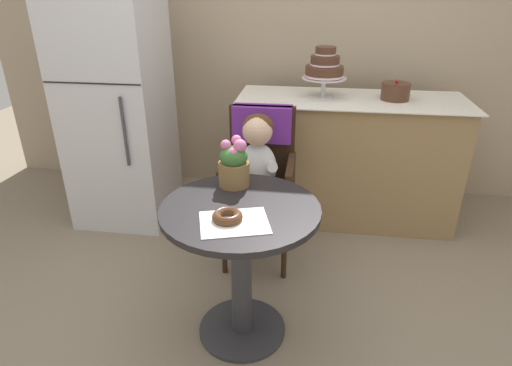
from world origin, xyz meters
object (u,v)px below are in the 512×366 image
object	(u,v)px
cafe_table	(241,247)
refrigerator	(117,105)
seated_child	(257,165)
tiered_cake_stand	(325,68)
round_layer_cake	(395,91)
wicker_chair	(260,160)
donut_front	(227,216)
flower_vase	(234,164)

from	to	relation	value
cafe_table	refrigerator	bearing A→B (deg)	133.67
seated_child	tiered_cake_stand	world-z (taller)	tiered_cake_stand
round_layer_cake	refrigerator	world-z (taller)	refrigerator
wicker_chair	tiered_cake_stand	distance (m)	0.81
wicker_chair	round_layer_cake	distance (m)	1.06
cafe_table	round_layer_cake	xyz separation A→B (m)	(0.83, 1.31, 0.45)
cafe_table	tiered_cake_stand	size ratio (longest dim) A/B	2.14
donut_front	tiered_cake_stand	world-z (taller)	tiered_cake_stand
seated_child	cafe_table	bearing A→B (deg)	-89.33
cafe_table	donut_front	bearing A→B (deg)	-104.30
donut_front	round_layer_cake	bearing A→B (deg)	59.03
flower_vase	refrigerator	xyz separation A→B (m)	(-0.98, 0.88, 0.02)
cafe_table	seated_child	world-z (taller)	seated_child
wicker_chair	round_layer_cake	bearing A→B (deg)	29.10
seated_child	tiered_cake_stand	xyz separation A→B (m)	(0.36, 0.71, 0.42)
wicker_chair	tiered_cake_stand	world-z (taller)	tiered_cake_stand
tiered_cake_stand	refrigerator	distance (m)	1.44
cafe_table	wicker_chair	world-z (taller)	wicker_chair
seated_child	flower_vase	bearing A→B (deg)	-99.26
cafe_table	round_layer_cake	bearing A→B (deg)	57.65
wicker_chair	seated_child	bearing A→B (deg)	-95.04
cafe_table	tiered_cake_stand	bearing A→B (deg)	74.92
wicker_chair	seated_child	xyz separation A→B (m)	(-0.00, -0.16, 0.04)
cafe_table	refrigerator	xyz separation A→B (m)	(-1.05, 1.10, 0.34)
seated_child	round_layer_cake	world-z (taller)	round_layer_cake
cafe_table	tiered_cake_stand	distance (m)	1.47
flower_vase	round_layer_cake	bearing A→B (deg)	50.57
tiered_cake_stand	seated_child	bearing A→B (deg)	-116.60
cafe_table	flower_vase	world-z (taller)	flower_vase
round_layer_cake	refrigerator	distance (m)	1.89
seated_child	donut_front	world-z (taller)	seated_child
cafe_table	seated_child	size ratio (longest dim) A/B	0.99
wicker_chair	round_layer_cake	xyz separation A→B (m)	(0.84, 0.57, 0.32)
flower_vase	wicker_chair	bearing A→B (deg)	83.47
donut_front	wicker_chair	bearing A→B (deg)	88.34
tiered_cake_stand	refrigerator	xyz separation A→B (m)	(-1.40, -0.20, -0.25)
cafe_table	tiered_cake_stand	world-z (taller)	tiered_cake_stand
donut_front	tiered_cake_stand	distance (m)	1.52
donut_front	tiered_cake_stand	size ratio (longest dim) A/B	0.38
seated_child	refrigerator	bearing A→B (deg)	153.81
flower_vase	refrigerator	size ratio (longest dim) A/B	0.14
tiered_cake_stand	round_layer_cake	world-z (taller)	tiered_cake_stand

